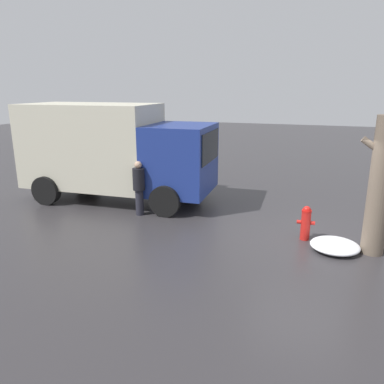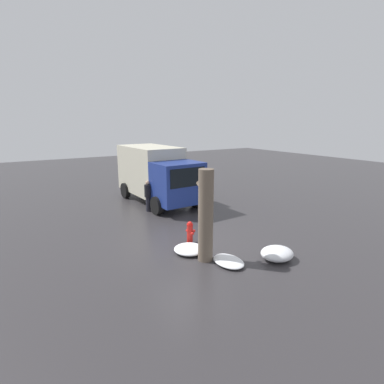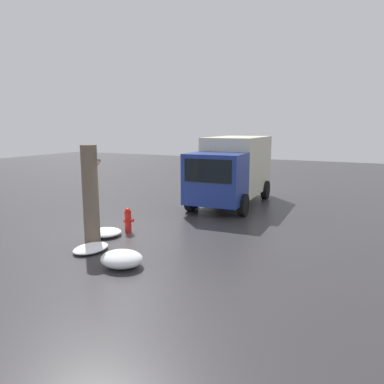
{
  "view_description": "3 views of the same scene",
  "coord_description": "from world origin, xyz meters",
  "px_view_note": "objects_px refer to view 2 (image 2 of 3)",
  "views": [
    {
      "loc": [
        -0.14,
        8.85,
        3.55
      ],
      "look_at": [
        2.99,
        -0.32,
        0.84
      ],
      "focal_mm": 35.0,
      "sensor_mm": 36.0,
      "label": 1
    },
    {
      "loc": [
        -8.9,
        5.47,
        4.43
      ],
      "look_at": [
        2.32,
        -1.54,
        1.3
      ],
      "focal_mm": 28.0,
      "sensor_mm": 36.0,
      "label": 2
    },
    {
      "loc": [
        -10.09,
        -7.34,
        3.57
      ],
      "look_at": [
        2.22,
        -1.33,
        1.14
      ],
      "focal_mm": 35.0,
      "sensor_mm": 36.0,
      "label": 3
    }
  ],
  "objects_px": {
    "fire_hydrant": "(190,232)",
    "tree_trunk": "(206,216)",
    "pedestrian": "(148,195)",
    "delivery_truck": "(156,173)"
  },
  "relations": [
    {
      "from": "tree_trunk",
      "to": "delivery_truck",
      "type": "height_order",
      "value": "delivery_truck"
    },
    {
      "from": "fire_hydrant",
      "to": "delivery_truck",
      "type": "relative_size",
      "value": 0.14
    },
    {
      "from": "pedestrian",
      "to": "fire_hydrant",
      "type": "bearing_deg",
      "value": -10.48
    },
    {
      "from": "pedestrian",
      "to": "delivery_truck",
      "type": "bearing_deg",
      "value": 134.62
    },
    {
      "from": "fire_hydrant",
      "to": "delivery_truck",
      "type": "xyz_separation_m",
      "value": [
        6.03,
        -1.54,
        1.22
      ]
    },
    {
      "from": "fire_hydrant",
      "to": "tree_trunk",
      "type": "distance_m",
      "value": 1.83
    },
    {
      "from": "tree_trunk",
      "to": "pedestrian",
      "type": "bearing_deg",
      "value": -6.2
    },
    {
      "from": "fire_hydrant",
      "to": "pedestrian",
      "type": "relative_size",
      "value": 0.54
    },
    {
      "from": "fire_hydrant",
      "to": "pedestrian",
      "type": "distance_m",
      "value": 4.63
    },
    {
      "from": "fire_hydrant",
      "to": "delivery_truck",
      "type": "distance_m",
      "value": 6.34
    }
  ]
}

